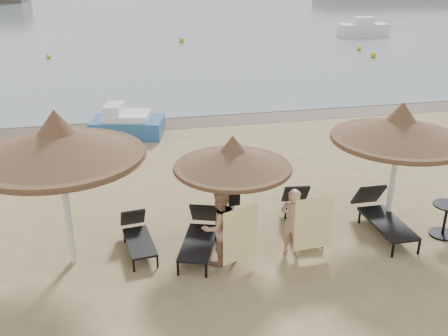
# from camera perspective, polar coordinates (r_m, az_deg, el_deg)

# --- Properties ---
(ground) EXTENTS (160.00, 160.00, 0.00)m
(ground) POSITION_cam_1_polar(r_m,az_deg,el_deg) (10.85, 1.54, -9.40)
(ground) COLOR tan
(ground) RESTS_ON ground
(wet_sand_strip) EXTENTS (200.00, 1.60, 0.01)m
(wet_sand_strip) POSITION_cam_1_polar(r_m,az_deg,el_deg) (19.34, -5.11, 5.19)
(wet_sand_strip) COLOR #4E402F
(wet_sand_strip) RESTS_ON ground
(palapa_left) EXTENTS (3.28, 3.28, 3.25)m
(palapa_left) POSITION_cam_1_polar(r_m,az_deg,el_deg) (9.83, -18.44, 2.64)
(palapa_left) COLOR silver
(palapa_left) RESTS_ON ground
(palapa_center) EXTENTS (2.49, 2.49, 2.47)m
(palapa_center) POSITION_cam_1_polar(r_m,az_deg,el_deg) (10.30, 1.01, 1.08)
(palapa_center) COLOR silver
(palapa_center) RESTS_ON ground
(palapa_right) EXTENTS (2.99, 2.99, 2.97)m
(palapa_right) POSITION_cam_1_polar(r_m,az_deg,el_deg) (11.55, 19.46, 4.22)
(palapa_right) COLOR silver
(palapa_right) RESTS_ON ground
(lounger_far_left) EXTENTS (0.72, 1.65, 0.72)m
(lounger_far_left) POSITION_cam_1_polar(r_m,az_deg,el_deg) (10.93, -9.86, -7.54)
(lounger_far_left) COLOR black
(lounger_far_left) RESTS_ON ground
(lounger_near_left) EXTENTS (1.20, 1.96, 0.84)m
(lounger_near_left) POSITION_cam_1_polar(r_m,az_deg,el_deg) (10.71, -2.73, -7.53)
(lounger_near_left) COLOR black
(lounger_near_left) RESTS_ON ground
(lounger_near_right) EXTENTS (0.84, 1.88, 0.81)m
(lounger_near_right) POSITION_cam_1_polar(r_m,az_deg,el_deg) (11.75, 8.77, -4.97)
(lounger_near_right) COLOR black
(lounger_near_right) RESTS_ON ground
(lounger_far_right) EXTENTS (0.68, 2.03, 0.90)m
(lounger_far_right) POSITION_cam_1_polar(r_m,az_deg,el_deg) (11.95, 17.56, -5.11)
(lounger_far_right) COLOR black
(lounger_far_right) RESTS_ON ground
(side_table) EXTENTS (0.64, 0.64, 0.77)m
(side_table) POSITION_cam_1_polar(r_m,az_deg,el_deg) (12.28, 23.93, -5.53)
(side_table) COLOR black
(side_table) RESTS_ON ground
(person_left) EXTENTS (1.02, 0.84, 1.91)m
(person_left) POSITION_cam_1_polar(r_m,az_deg,el_deg) (9.99, -0.53, -6.07)
(person_left) COLOR tan
(person_left) RESTS_ON ground
(person_right) EXTENTS (0.96, 0.91, 1.75)m
(person_right) POSITION_cam_1_polar(r_m,az_deg,el_deg) (10.40, 7.91, -5.56)
(person_right) COLOR tan
(person_right) RESTS_ON ground
(towel_left) EXTENTS (0.78, 0.33, 1.17)m
(towel_left) POSITION_cam_1_polar(r_m,az_deg,el_deg) (9.84, 1.91, -7.58)
(towel_left) COLOR yellow
(towel_left) RESTS_ON ground
(towel_right) EXTENTS (0.84, 0.07, 1.17)m
(towel_right) POSITION_cam_1_polar(r_m,az_deg,el_deg) (10.35, 10.19, -6.30)
(towel_right) COLOR yellow
(towel_right) RESTS_ON ground
(bag_patterned) EXTENTS (0.28, 0.16, 0.33)m
(bag_patterned) POSITION_cam_1_polar(r_m,az_deg,el_deg) (10.81, 0.76, -2.88)
(bag_patterned) COLOR silver
(bag_patterned) RESTS_ON ground
(bag_dark) EXTENTS (0.24, 0.09, 0.34)m
(bag_dark) POSITION_cam_1_polar(r_m,az_deg,el_deg) (10.49, 1.18, -3.43)
(bag_dark) COLOR black
(bag_dark) RESTS_ON ground
(pedal_boat) EXTENTS (2.73, 2.00, 1.14)m
(pedal_boat) POSITION_cam_1_polar(r_m,az_deg,el_deg) (18.01, -11.06, 4.95)
(pedal_boat) COLOR #285891
(pedal_boat) RESTS_ON ground
(buoy_left) EXTENTS (0.31, 0.31, 0.31)m
(buoy_left) POSITION_cam_1_polar(r_m,az_deg,el_deg) (34.28, -19.43, 11.91)
(buoy_left) COLOR gold
(buoy_left) RESTS_ON ground
(buoy_mid) EXTENTS (0.37, 0.37, 0.37)m
(buoy_mid) POSITION_cam_1_polar(r_m,az_deg,el_deg) (39.44, -4.86, 14.36)
(buoy_mid) COLOR gold
(buoy_mid) RESTS_ON ground
(buoy_right) EXTENTS (0.32, 0.32, 0.32)m
(buoy_right) POSITION_cam_1_polar(r_m,az_deg,el_deg) (36.82, 15.20, 13.06)
(buoy_right) COLOR gold
(buoy_right) RESTS_ON ground
(buoy_extra) EXTENTS (0.38, 0.38, 0.38)m
(buoy_extra) POSITION_cam_1_polar(r_m,az_deg,el_deg) (34.25, 16.71, 12.29)
(buoy_extra) COLOR gold
(buoy_extra) RESTS_ON ground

